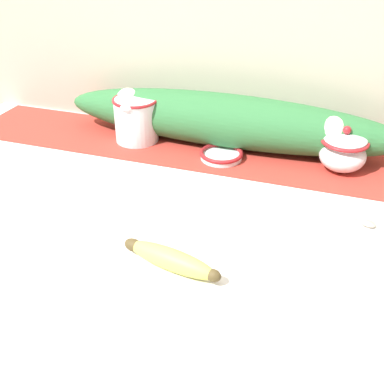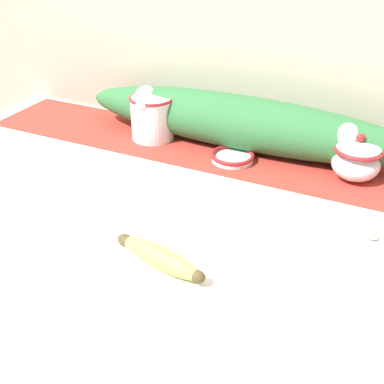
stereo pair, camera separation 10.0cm
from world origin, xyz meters
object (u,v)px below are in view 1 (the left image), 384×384
at_px(cream_pitcher, 136,118).
at_px(banana, 171,259).
at_px(spoon, 362,221).
at_px(small_dish, 221,155).
at_px(sugar_bowl, 343,151).

xyz_separation_m(cream_pitcher, banana, (0.28, -0.48, -0.05)).
bearing_deg(spoon, small_dish, -179.59).
relative_size(cream_pitcher, spoon, 0.95).
bearing_deg(banana, spoon, 38.86).
distance_m(small_dish, banana, 0.44).
height_order(cream_pitcher, spoon, cream_pitcher).
xyz_separation_m(small_dish, banana, (0.03, -0.44, 0.01)).
xyz_separation_m(banana, spoon, (0.32, 0.26, -0.02)).
distance_m(sugar_bowl, spoon, 0.23).
relative_size(cream_pitcher, sugar_bowl, 1.26).
distance_m(sugar_bowl, small_dish, 0.30).
relative_size(sugar_bowl, banana, 0.57).
bearing_deg(small_dish, sugar_bowl, 6.99).
height_order(sugar_bowl, banana, sugar_bowl).
height_order(sugar_bowl, spoon, sugar_bowl).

